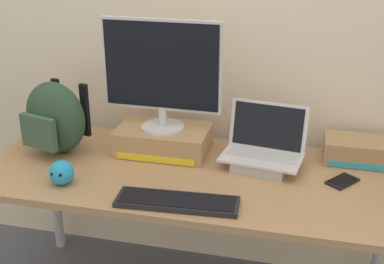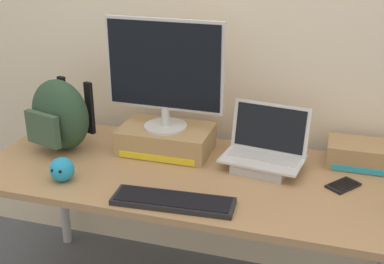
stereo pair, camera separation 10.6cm
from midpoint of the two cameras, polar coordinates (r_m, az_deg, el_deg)
back_wall at (r=2.36m, az=1.42°, el=13.35°), size 7.00×0.10×2.60m
desk at (r=2.14m, az=-1.44°, el=-6.17°), size 1.79×0.74×0.72m
toner_box_yellow at (r=2.27m, az=-4.63°, el=-0.90°), size 0.41×0.26×0.11m
desktop_monitor at (r=2.17m, az=-4.90°, el=6.75°), size 0.53×0.19×0.49m
open_laptop at (r=2.15m, az=6.63°, el=-2.59°), size 0.36×0.26×0.26m
external_keyboard at (r=1.87m, az=-3.34°, el=-7.92°), size 0.46×0.16×0.02m
messenger_backpack at (r=2.32m, az=-16.57°, el=1.53°), size 0.34×0.28×0.33m
cell_phone at (r=2.09m, az=15.32°, el=-5.43°), size 0.14×0.15×0.01m
plush_toy at (r=2.07m, az=-16.04°, el=-4.48°), size 0.10×0.10×0.10m
toner_box_cyan at (r=2.28m, az=17.47°, el=-2.06°), size 0.32×0.18×0.10m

